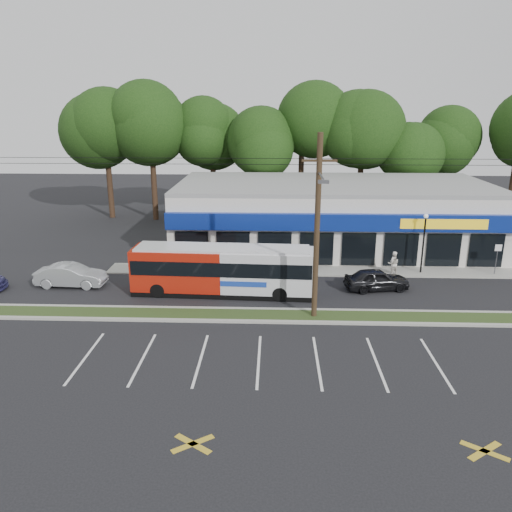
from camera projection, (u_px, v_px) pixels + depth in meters
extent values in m
plane|color=black|center=(259.00, 324.00, 26.82)|extent=(120.00, 120.00, 0.00)
cube|color=#293C18|center=(260.00, 315.00, 27.76)|extent=(40.00, 1.60, 0.12)
cube|color=#9E9E93|center=(259.00, 322.00, 26.94)|extent=(40.00, 0.25, 0.14)
cube|color=#9E9E93|center=(260.00, 309.00, 28.57)|extent=(40.00, 0.25, 0.14)
cube|color=#9E9E93|center=(334.00, 271.00, 35.23)|extent=(32.00, 2.20, 0.10)
cube|color=beige|center=(332.00, 216.00, 41.20)|extent=(25.00, 12.00, 5.00)
cube|color=navy|center=(342.00, 222.00, 34.96)|extent=(25.00, 0.50, 1.20)
cube|color=black|center=(340.00, 249.00, 35.72)|extent=(24.00, 0.12, 2.40)
cube|color=yellow|center=(444.00, 224.00, 34.45)|extent=(6.00, 0.06, 0.70)
cube|color=gray|center=(333.00, 184.00, 40.43)|extent=(25.00, 12.00, 0.30)
cylinder|color=black|center=(317.00, 230.00, 26.22)|extent=(0.30, 0.30, 10.00)
cube|color=black|center=(319.00, 161.00, 25.17)|extent=(1.80, 0.12, 0.12)
cylinder|color=#59595E|center=(321.00, 176.00, 24.20)|extent=(0.10, 2.40, 0.10)
cube|color=#59595E|center=(324.00, 182.00, 22.99)|extent=(0.50, 0.25, 0.15)
cylinder|color=black|center=(260.00, 158.00, 25.25)|extent=(50.00, 0.02, 0.02)
cylinder|color=black|center=(260.00, 164.00, 25.34)|extent=(50.00, 0.02, 0.02)
cylinder|color=black|center=(423.00, 246.00, 34.26)|extent=(0.12, 0.12, 4.00)
sphere|color=silver|center=(426.00, 216.00, 33.65)|extent=(0.30, 0.30, 0.30)
cylinder|color=#59595E|center=(496.00, 260.00, 34.15)|extent=(0.06, 0.06, 2.20)
cube|color=white|center=(498.00, 248.00, 33.84)|extent=(0.45, 0.04, 0.45)
cylinder|color=black|center=(112.00, 190.00, 51.43)|extent=(0.56, 0.56, 5.72)
sphere|color=black|center=(108.00, 135.00, 49.80)|extent=(6.76, 6.76, 6.76)
cylinder|color=black|center=(160.00, 191.00, 51.25)|extent=(0.56, 0.56, 5.72)
sphere|color=black|center=(157.00, 135.00, 49.62)|extent=(6.76, 6.76, 6.76)
cylinder|color=black|center=(209.00, 191.00, 51.07)|extent=(0.56, 0.56, 5.72)
sphere|color=black|center=(207.00, 135.00, 49.44)|extent=(6.76, 6.76, 6.76)
cylinder|color=black|center=(257.00, 191.00, 50.89)|extent=(0.56, 0.56, 5.72)
sphere|color=black|center=(257.00, 135.00, 49.27)|extent=(6.76, 6.76, 6.76)
cylinder|color=black|center=(307.00, 191.00, 50.71)|extent=(0.56, 0.56, 5.72)
sphere|color=black|center=(308.00, 135.00, 49.09)|extent=(6.76, 6.76, 6.76)
cylinder|color=black|center=(356.00, 192.00, 50.53)|extent=(0.56, 0.56, 5.72)
sphere|color=black|center=(359.00, 135.00, 48.91)|extent=(6.76, 6.76, 6.76)
cylinder|color=black|center=(406.00, 192.00, 50.35)|extent=(0.56, 0.56, 5.72)
sphere|color=black|center=(411.00, 135.00, 48.73)|extent=(6.76, 6.76, 6.76)
cylinder|color=black|center=(456.00, 192.00, 50.17)|extent=(0.56, 0.56, 5.72)
sphere|color=black|center=(462.00, 135.00, 48.55)|extent=(6.76, 6.76, 6.76)
cylinder|color=black|center=(506.00, 193.00, 49.99)|extent=(0.56, 0.56, 5.72)
cube|color=#A31A0C|center=(179.00, 268.00, 30.97)|extent=(5.66, 2.57, 2.55)
cube|color=silver|center=(268.00, 270.00, 30.52)|extent=(5.66, 2.57, 2.55)
cube|color=black|center=(223.00, 290.00, 31.16)|extent=(11.22, 2.78, 0.32)
cube|color=black|center=(223.00, 264.00, 30.66)|extent=(11.00, 2.88, 0.88)
cube|color=black|center=(314.00, 269.00, 30.25)|extent=(0.15, 1.97, 1.30)
cube|color=#193899|center=(243.00, 284.00, 29.67)|extent=(2.78, 0.16, 0.32)
cube|color=silver|center=(222.00, 248.00, 30.36)|extent=(10.66, 2.57, 0.17)
cylinder|color=black|center=(158.00, 291.00, 30.40)|extent=(0.90, 0.30, 0.89)
cylinder|color=black|center=(166.00, 279.00, 32.38)|extent=(0.90, 0.30, 0.89)
cylinder|color=black|center=(280.00, 294.00, 29.81)|extent=(0.90, 0.30, 0.89)
cylinder|color=black|center=(281.00, 282.00, 31.79)|extent=(0.90, 0.30, 0.89)
imported|color=black|center=(377.00, 279.00, 31.62)|extent=(4.27, 2.30, 1.38)
imported|color=#93969A|center=(71.00, 275.00, 32.23)|extent=(4.48, 1.66, 1.46)
imported|color=silver|center=(393.00, 263.00, 34.38)|extent=(0.72, 0.71, 1.67)
imported|color=beige|center=(393.00, 264.00, 34.40)|extent=(0.81, 0.65, 1.57)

